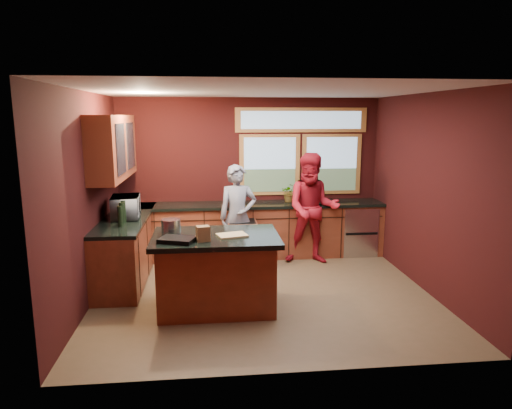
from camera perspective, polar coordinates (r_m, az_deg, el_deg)
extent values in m
plane|color=brown|center=(6.38, 0.89, -10.97)|extent=(4.50, 4.50, 0.00)
cube|color=black|center=(7.97, -0.79, 3.53)|extent=(4.50, 0.02, 2.70)
cube|color=black|center=(4.07, 4.31, -3.75)|extent=(4.50, 0.02, 2.70)
cube|color=black|center=(6.16, -20.33, 0.63)|extent=(0.02, 4.00, 2.70)
cube|color=black|center=(6.66, 20.54, 1.34)|extent=(0.02, 4.00, 2.70)
cube|color=silver|center=(5.93, 0.97, 14.04)|extent=(4.50, 4.00, 0.02)
cube|color=#7892A7|center=(7.97, 1.73, 4.97)|extent=(1.06, 0.02, 1.06)
cube|color=#7892A7|center=(8.19, 9.40, 4.99)|extent=(1.06, 0.02, 1.06)
cube|color=#A86B31|center=(8.02, 5.72, 10.47)|extent=(2.30, 0.02, 0.42)
cube|color=#5A2715|center=(6.87, -17.47, 6.86)|extent=(0.36, 1.80, 0.90)
cube|color=#5A2715|center=(7.85, -0.58, -3.36)|extent=(4.50, 0.60, 0.88)
cube|color=black|center=(7.74, -0.58, -0.04)|extent=(4.50, 0.64, 0.05)
cube|color=#B7B7BC|center=(8.21, 12.42, -3.08)|extent=(0.60, 0.58, 0.85)
cube|color=black|center=(7.89, 7.43, 0.08)|extent=(0.66, 0.46, 0.05)
cube|color=#5A2715|center=(7.11, -15.82, -5.32)|extent=(0.60, 2.30, 0.88)
cube|color=black|center=(6.99, -15.94, -1.66)|extent=(0.64, 2.30, 0.05)
cube|color=#5A2715|center=(5.79, -4.98, -8.69)|extent=(1.40, 0.90, 0.88)
cube|color=black|center=(5.64, -5.06, -4.15)|extent=(1.55, 1.05, 0.06)
imported|color=slate|center=(7.21, -2.29, -1.54)|extent=(0.64, 0.46, 1.65)
imported|color=maroon|center=(7.46, 7.09, -0.53)|extent=(0.99, 0.83, 1.81)
imported|color=#999999|center=(6.88, -15.96, -0.29)|extent=(0.45, 0.61, 0.32)
imported|color=#999999|center=(7.86, 4.25, 1.48)|extent=(0.29, 0.25, 0.33)
cylinder|color=white|center=(7.84, 5.58, 1.28)|extent=(0.12, 0.12, 0.28)
cube|color=tan|center=(5.59, -3.00, -3.84)|extent=(0.40, 0.33, 0.02)
cylinder|color=#B2B1B6|center=(5.78, -10.57, -2.71)|extent=(0.24, 0.24, 0.18)
cube|color=brown|center=(5.37, -6.64, -3.64)|extent=(0.17, 0.15, 0.18)
cube|color=black|center=(5.40, -9.81, -4.36)|extent=(0.47, 0.40, 0.05)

